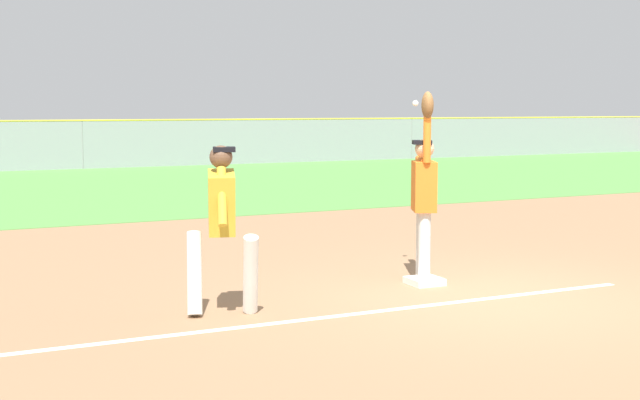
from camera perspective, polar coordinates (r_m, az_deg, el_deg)
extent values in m
plane|color=#936D4C|center=(9.81, 10.82, -6.30)|extent=(71.44, 71.44, 0.00)
cube|color=#549342|center=(23.53, -12.00, 0.91)|extent=(52.86, 14.42, 0.01)
cube|color=white|center=(8.02, -14.16, -9.16)|extent=(12.00, 0.29, 0.01)
cube|color=white|center=(10.37, 6.92, -5.34)|extent=(0.40, 0.40, 0.08)
cylinder|color=silver|center=(10.63, 6.77, -2.94)|extent=(0.20, 0.20, 0.85)
cylinder|color=silver|center=(10.44, 6.91, -3.11)|extent=(0.20, 0.20, 0.85)
cube|color=orange|center=(10.44, 6.89, 0.91)|extent=(0.43, 0.51, 0.60)
sphere|color=#DBAD84|center=(10.41, 6.92, 3.40)|extent=(0.31, 0.31, 0.23)
cube|color=black|center=(10.40, 6.76, 3.81)|extent=(0.28, 0.28, 0.05)
cylinder|color=orange|center=(10.19, 7.10, 4.21)|extent=(0.12, 0.12, 0.62)
cylinder|color=orange|center=(10.64, 6.75, 2.62)|extent=(0.35, 0.60, 0.09)
ellipsoid|color=brown|center=(10.18, 7.12, 6.24)|extent=(0.25, 0.31, 0.32)
cylinder|color=white|center=(8.71, -4.61, -4.93)|extent=(0.28, 0.46, 0.85)
cylinder|color=white|center=(8.85, -8.30, -4.80)|extent=(0.28, 0.46, 0.85)
cube|color=gold|center=(8.67, -6.53, -0.16)|extent=(0.41, 0.58, 0.66)
sphere|color=brown|center=(8.63, -6.56, 2.85)|extent=(0.29, 0.29, 0.23)
cube|color=black|center=(8.63, -6.36, 3.35)|extent=(0.27, 0.26, 0.05)
cylinder|color=gold|center=(8.88, -6.56, 0.53)|extent=(0.21, 0.41, 0.58)
cylinder|color=gold|center=(8.44, -6.50, 0.24)|extent=(0.21, 0.41, 0.58)
sphere|color=white|center=(10.80, 6.33, 6.37)|extent=(0.07, 0.07, 0.07)
cube|color=#93999E|center=(30.50, -15.44, 3.51)|extent=(52.86, 0.06, 1.62)
cylinder|color=yellow|center=(30.48, -15.48, 5.09)|extent=(52.86, 0.06, 0.06)
cylinder|color=gray|center=(30.50, -15.44, 3.51)|extent=(0.08, 0.08, 1.62)
cylinder|color=gray|center=(35.48, 6.05, 4.03)|extent=(0.08, 0.08, 1.62)
cube|color=black|center=(34.32, -17.08, 3.33)|extent=(4.54, 2.25, 0.55)
cube|color=#2D333D|center=(34.30, -17.11, 4.12)|extent=(2.33, 1.92, 0.40)
cylinder|color=black|center=(35.42, -14.86, 3.03)|extent=(0.62, 0.27, 0.60)
cylinder|color=black|center=(33.54, -14.46, 2.88)|extent=(0.62, 0.27, 0.60)
cylinder|color=black|center=(35.19, -19.56, 2.86)|extent=(0.62, 0.27, 0.60)
cylinder|color=black|center=(33.29, -19.42, 2.70)|extent=(0.62, 0.27, 0.60)
cube|color=#1E6B33|center=(34.93, -7.11, 3.60)|extent=(4.49, 2.13, 0.55)
cube|color=#2D333D|center=(34.91, -7.12, 4.38)|extent=(2.29, 1.86, 0.40)
cylinder|color=black|center=(36.28, -5.33, 3.28)|extent=(0.61, 0.25, 0.60)
cylinder|color=black|center=(34.48, -4.35, 3.14)|extent=(0.61, 0.25, 0.60)
cylinder|color=black|center=(35.49, -9.79, 3.15)|extent=(0.61, 0.25, 0.60)
cylinder|color=black|center=(33.65, -9.03, 3.00)|extent=(0.61, 0.25, 0.60)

